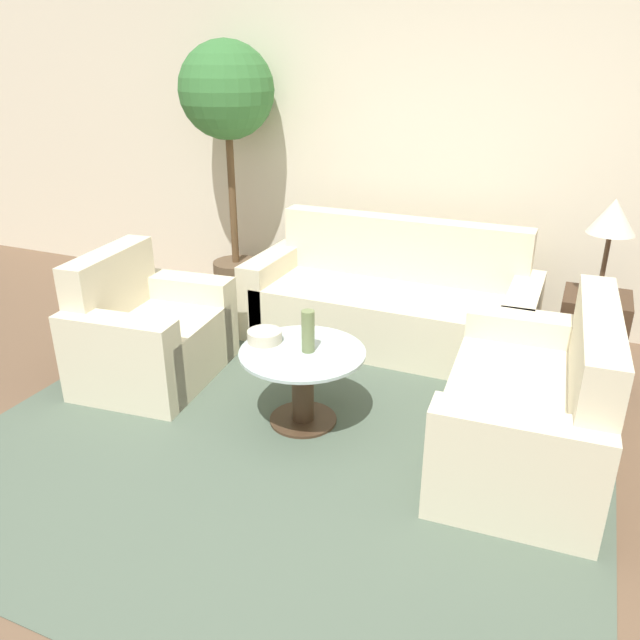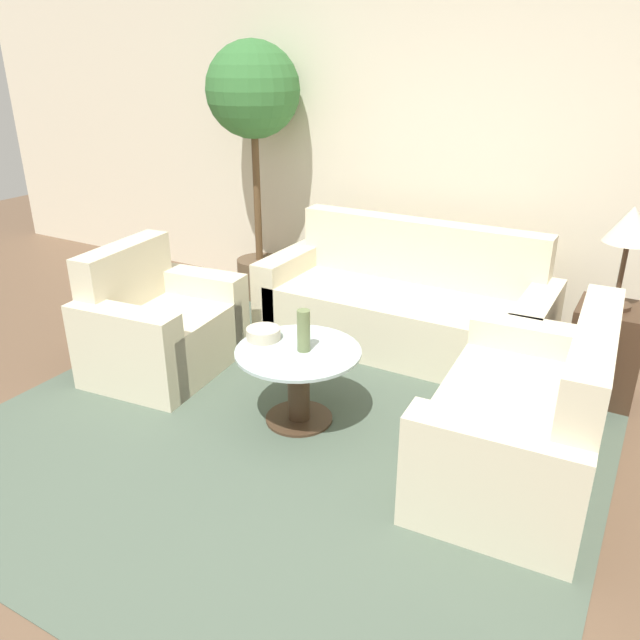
{
  "view_description": "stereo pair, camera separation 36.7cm",
  "coord_description": "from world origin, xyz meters",
  "px_view_note": "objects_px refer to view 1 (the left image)",
  "views": [
    {
      "loc": [
        1.25,
        -2.11,
        2.0
      ],
      "look_at": [
        -0.09,
        0.98,
        0.55
      ],
      "focal_mm": 35.0,
      "sensor_mm": 36.0,
      "label": 1
    },
    {
      "loc": [
        1.57,
        -1.94,
        2.0
      ],
      "look_at": [
        -0.09,
        0.98,
        0.55
      ],
      "focal_mm": 35.0,
      "sensor_mm": 36.0,
      "label": 2
    }
  ],
  "objects_px": {
    "loveseat": "(537,411)",
    "vase": "(308,331)",
    "table_lamp": "(612,221)",
    "bowl": "(265,336)",
    "coffee_table": "(303,377)",
    "armchair": "(146,336)",
    "potted_plant": "(228,114)",
    "sofa_main": "(391,304)"
  },
  "relations": [
    {
      "from": "loveseat",
      "to": "potted_plant",
      "type": "bearing_deg",
      "value": -121.63
    },
    {
      "from": "loveseat",
      "to": "potted_plant",
      "type": "relative_size",
      "value": 0.68
    },
    {
      "from": "armchair",
      "to": "vase",
      "type": "height_order",
      "value": "armchair"
    },
    {
      "from": "armchair",
      "to": "potted_plant",
      "type": "relative_size",
      "value": 0.5
    },
    {
      "from": "table_lamp",
      "to": "potted_plant",
      "type": "distance_m",
      "value": 2.94
    },
    {
      "from": "sofa_main",
      "to": "armchair",
      "type": "bearing_deg",
      "value": -137.66
    },
    {
      "from": "coffee_table",
      "to": "table_lamp",
      "type": "relative_size",
      "value": 1.17
    },
    {
      "from": "coffee_table",
      "to": "vase",
      "type": "distance_m",
      "value": 0.29
    },
    {
      "from": "armchair",
      "to": "bowl",
      "type": "bearing_deg",
      "value": -101.42
    },
    {
      "from": "armchair",
      "to": "potted_plant",
      "type": "bearing_deg",
      "value": 1.4
    },
    {
      "from": "loveseat",
      "to": "vase",
      "type": "height_order",
      "value": "loveseat"
    },
    {
      "from": "loveseat",
      "to": "table_lamp",
      "type": "height_order",
      "value": "table_lamp"
    },
    {
      "from": "potted_plant",
      "to": "table_lamp",
      "type": "bearing_deg",
      "value": -8.09
    },
    {
      "from": "table_lamp",
      "to": "sofa_main",
      "type": "bearing_deg",
      "value": 175.4
    },
    {
      "from": "armchair",
      "to": "loveseat",
      "type": "xyz_separation_m",
      "value": [
        2.46,
        0.05,
        0.0
      ]
    },
    {
      "from": "armchair",
      "to": "potted_plant",
      "type": "xyz_separation_m",
      "value": [
        -0.19,
        1.49,
        1.27
      ]
    },
    {
      "from": "coffee_table",
      "to": "potted_plant",
      "type": "relative_size",
      "value": 0.34
    },
    {
      "from": "armchair",
      "to": "coffee_table",
      "type": "height_order",
      "value": "armchair"
    },
    {
      "from": "table_lamp",
      "to": "coffee_table",
      "type": "bearing_deg",
      "value": -141.27
    },
    {
      "from": "vase",
      "to": "bowl",
      "type": "distance_m",
      "value": 0.3
    },
    {
      "from": "armchair",
      "to": "loveseat",
      "type": "height_order",
      "value": "loveseat"
    },
    {
      "from": "armchair",
      "to": "coffee_table",
      "type": "distance_m",
      "value": 1.2
    },
    {
      "from": "sofa_main",
      "to": "armchair",
      "type": "relative_size",
      "value": 1.97
    },
    {
      "from": "vase",
      "to": "table_lamp",
      "type": "bearing_deg",
      "value": 39.04
    },
    {
      "from": "bowl",
      "to": "table_lamp",
      "type": "bearing_deg",
      "value": 33.84
    },
    {
      "from": "table_lamp",
      "to": "bowl",
      "type": "relative_size",
      "value": 3.06
    },
    {
      "from": "potted_plant",
      "to": "vase",
      "type": "distance_m",
      "value": 2.34
    },
    {
      "from": "sofa_main",
      "to": "potted_plant",
      "type": "bearing_deg",
      "value": 168.76
    },
    {
      "from": "armchair",
      "to": "vase",
      "type": "xyz_separation_m",
      "value": [
        1.22,
        -0.1,
        0.3
      ]
    },
    {
      "from": "bowl",
      "to": "sofa_main",
      "type": "bearing_deg",
      "value": 73.84
    },
    {
      "from": "armchair",
      "to": "bowl",
      "type": "distance_m",
      "value": 0.96
    },
    {
      "from": "sofa_main",
      "to": "vase",
      "type": "relative_size",
      "value": 8.5
    },
    {
      "from": "table_lamp",
      "to": "vase",
      "type": "distance_m",
      "value": 1.95
    },
    {
      "from": "armchair",
      "to": "sofa_main",
      "type": "bearing_deg",
      "value": -53.64
    },
    {
      "from": "table_lamp",
      "to": "potted_plant",
      "type": "bearing_deg",
      "value": 171.91
    },
    {
      "from": "coffee_table",
      "to": "vase",
      "type": "height_order",
      "value": "vase"
    },
    {
      "from": "coffee_table",
      "to": "loveseat",
      "type": "bearing_deg",
      "value": 7.43
    },
    {
      "from": "sofa_main",
      "to": "potted_plant",
      "type": "xyz_separation_m",
      "value": [
        -1.5,
        0.3,
        1.27
      ]
    },
    {
      "from": "sofa_main",
      "to": "bowl",
      "type": "distance_m",
      "value": 1.35
    },
    {
      "from": "sofa_main",
      "to": "loveseat",
      "type": "relative_size",
      "value": 1.46
    },
    {
      "from": "sofa_main",
      "to": "bowl",
      "type": "relative_size",
      "value": 10.35
    },
    {
      "from": "coffee_table",
      "to": "potted_plant",
      "type": "height_order",
      "value": "potted_plant"
    }
  ]
}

